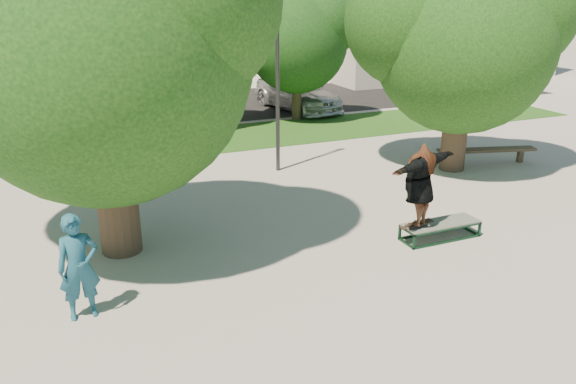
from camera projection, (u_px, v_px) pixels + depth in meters
name	position (u px, v px, depth m)	size (l,w,h in m)	color
ground	(320.00, 236.00, 12.63)	(120.00, 120.00, 0.00)	#9E9691
grass_strip	(233.00, 137.00, 21.23)	(30.00, 4.00, 0.02)	#234814
asphalt_strip	(171.00, 108.00, 26.49)	(40.00, 8.00, 0.01)	black
tree_left	(94.00, 36.00, 10.51)	(6.96, 5.95, 7.12)	#38281E
tree_right	(461.00, 33.00, 16.11)	(6.24, 5.33, 6.51)	#38281E
bg_tree_mid	(157.00, 25.00, 21.35)	(5.76, 4.92, 6.24)	#38281E
bg_tree_right	(295.00, 36.00, 23.12)	(5.04, 4.31, 5.43)	#38281E
lamppost	(277.00, 67.00, 16.27)	(0.25, 0.15, 6.11)	#2D2D30
side_building	(419.00, 11.00, 36.99)	(15.00, 10.00, 8.00)	beige
grind_box	(440.00, 230.00, 12.49)	(1.80, 0.60, 0.38)	black
skater_rig	(420.00, 185.00, 11.86)	(2.28, 1.37, 1.88)	white
bystander	(79.00, 267.00, 9.24)	(0.67, 0.44, 1.85)	#1A4F65
bench	(487.00, 151.00, 17.89)	(3.18, 1.28, 0.49)	#4C3E2E
car_silver_a	(67.00, 99.00, 24.39)	(1.89, 4.70, 1.60)	silver
car_dark	(150.00, 101.00, 24.85)	(1.38, 3.96, 1.30)	black
car_grey	(167.00, 97.00, 25.05)	(2.51, 5.44, 1.51)	#57585C
car_silver_b	(297.00, 93.00, 26.07)	(2.17, 5.33, 1.55)	silver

